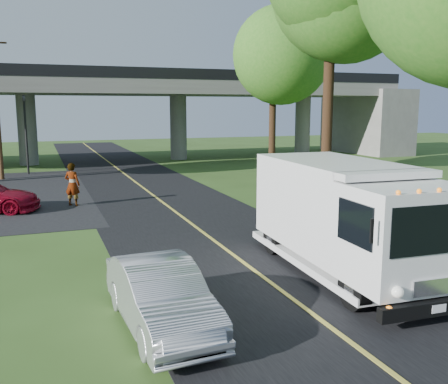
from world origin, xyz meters
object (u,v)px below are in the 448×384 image
step_van (347,215)px  tree_right_far (278,45)px  pedestrian (72,184)px  silver_sedan (161,296)px  traffic_signal (25,126)px

step_van → tree_right_far: bearing=71.8°
step_van → pedestrian: bearing=119.5°
silver_sedan → pedestrian: bearing=90.1°
tree_right_far → pedestrian: size_ratio=5.59×
step_van → traffic_signal: bearing=111.3°
step_van → pedestrian: size_ratio=3.68×
tree_right_far → pedestrian: (-13.18, -6.03, -7.32)m
tree_right_far → silver_sedan: bearing=-122.0°
step_van → pedestrian: (-6.18, 12.27, -0.64)m
traffic_signal → step_van: 25.85m
step_van → silver_sedan: step_van is taller
traffic_signal → pedestrian: size_ratio=2.64×
tree_right_far → silver_sedan: tree_right_far is taller
tree_right_far → step_van: tree_right_far is taller
tree_right_far → step_van: bearing=-110.9°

